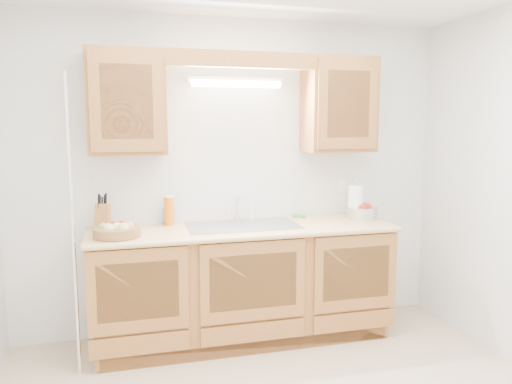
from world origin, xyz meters
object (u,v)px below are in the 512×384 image
object	(u,v)px
fruit_basket	(117,230)
apple_bowl	(362,212)
knife_block	(103,216)
paper_towel	(356,202)

from	to	relation	value
fruit_basket	apple_bowl	distance (m)	1.96
apple_bowl	knife_block	bearing A→B (deg)	177.80
paper_towel	apple_bowl	world-z (taller)	paper_towel
knife_block	paper_towel	xyz separation A→B (m)	(2.01, -0.04, 0.03)
fruit_basket	knife_block	size ratio (longest dim) A/B	1.17
paper_towel	knife_block	bearing A→B (deg)	178.81
apple_bowl	paper_towel	bearing A→B (deg)	139.46
fruit_basket	knife_block	bearing A→B (deg)	111.13
fruit_basket	knife_block	xyz separation A→B (m)	(-0.10, 0.26, 0.06)
knife_block	apple_bowl	world-z (taller)	knife_block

